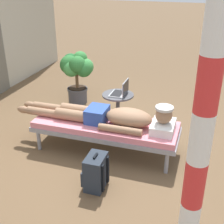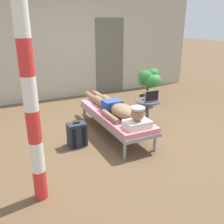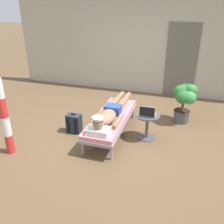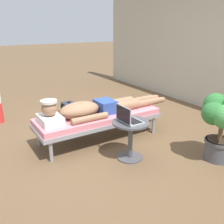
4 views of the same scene
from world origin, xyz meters
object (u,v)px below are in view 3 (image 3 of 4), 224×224
Objects in this scene: side_table at (147,122)px; backpack at (74,123)px; lounge_chair at (111,119)px; laptop at (147,113)px; potted_plant at (184,97)px; person_reclining at (110,113)px.

backpack is at bearing -172.43° from side_table.
side_table is 1.23× the size of backpack.
laptop is (0.74, 0.00, 0.24)m from lounge_chair.
backpack reaches higher than lounge_chair.
potted_plant reaches higher than side_table.
side_table is 1.54m from backpack.
side_table is (0.74, 0.14, -0.16)m from person_reclining.
backpack is at bearing -175.40° from person_reclining.
backpack is at bearing -169.34° from lounge_chair.
potted_plant is (0.65, 0.97, 0.26)m from side_table.
backpack is (-1.52, -0.15, -0.39)m from laptop.
lounge_chair is 0.74m from side_table.
potted_plant is (2.17, 1.17, 0.42)m from backpack.
lounge_chair is 2.09× the size of potted_plant.
laptop is 1.58m from backpack.
backpack is (-0.78, -0.15, -0.15)m from lounge_chair.
person_reclining is 5.12× the size of backpack.
person_reclining is 2.35× the size of potted_plant.
laptop is at bearing 6.78° from person_reclining.
side_table is at bearing 4.28° from lounge_chair.
backpack is 0.46× the size of potted_plant.
laptop is 1.21m from potted_plant.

